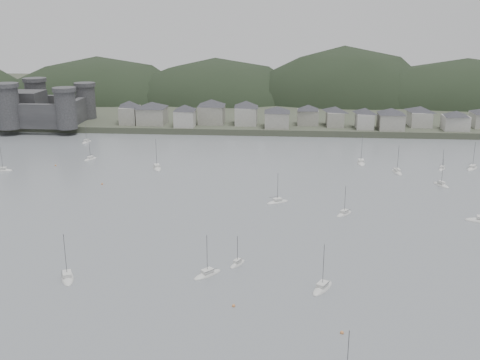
{
  "coord_description": "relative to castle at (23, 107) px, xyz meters",
  "views": [
    {
      "loc": [
        13.77,
        -93.91,
        56.44
      ],
      "look_at": [
        0.0,
        75.0,
        6.0
      ],
      "focal_mm": 41.71,
      "sensor_mm": 36.0,
      "label": 1
    }
  ],
  "objects": [
    {
      "name": "far_shore_land",
      "position": [
        120.0,
        115.2,
        -9.46
      ],
      "size": [
        900.0,
        250.0,
        3.0
      ],
      "primitive_type": "cube",
      "color": "#383D2D",
      "rests_on": "ground"
    },
    {
      "name": "ground",
      "position": [
        120.0,
        -179.8,
        -10.96
      ],
      "size": [
        900.0,
        900.0,
        0.0
      ],
      "primitive_type": "plane",
      "color": "slate",
      "rests_on": "ground"
    },
    {
      "name": "forested_ridge",
      "position": [
        124.83,
        89.6,
        -22.25
      ],
      "size": [
        851.55,
        103.94,
        102.57
      ],
      "color": "black",
      "rests_on": "ground"
    },
    {
      "name": "mooring_buoys",
      "position": [
        109.47,
        -133.53,
        -10.81
      ],
      "size": [
        177.25,
        111.57,
        0.7
      ],
      "color": "#CE7F44",
      "rests_on": "ground"
    },
    {
      "name": "waterfront_town",
      "position": [
        170.59,
        3.54,
        -2.3
      ],
      "size": [
        451.48,
        28.46,
        12.92
      ],
      "color": "gray",
      "rests_on": "far_shore_land"
    },
    {
      "name": "moored_fleet",
      "position": [
        115.84,
        -115.32,
        -10.79
      ],
      "size": [
        220.61,
        177.95,
        13.27
      ],
      "color": "silver",
      "rests_on": "ground"
    },
    {
      "name": "castle",
      "position": [
        0.0,
        0.0,
        0.0
      ],
      "size": [
        66.0,
        43.0,
        20.0
      ],
      "color": "#2F2F32",
      "rests_on": "far_shore_land"
    }
  ]
}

